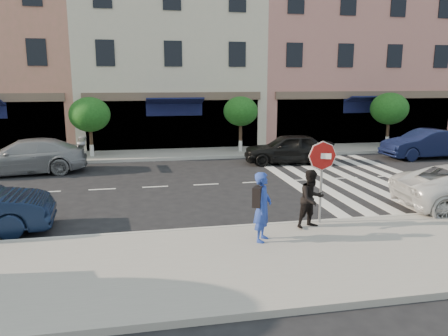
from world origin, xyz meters
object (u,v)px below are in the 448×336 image
at_px(photographer, 263,207).
at_px(walker, 312,199).
at_px(car_far_left, 25,157).
at_px(car_far_mid, 289,149).
at_px(stop_sign, 322,163).
at_px(car_far_right, 426,144).

relative_size(photographer, walker, 1.09).
xyz_separation_m(car_far_left, car_far_mid, (12.22, 0.00, -0.02)).
bearing_deg(photographer, car_far_left, 68.17).
bearing_deg(car_far_left, walker, 39.81).
relative_size(car_far_left, car_far_mid, 1.20).
distance_m(photographer, walker, 1.72).
xyz_separation_m(stop_sign, car_far_mid, (2.33, 9.27, -1.10)).
height_order(stop_sign, car_far_mid, stop_sign).
bearing_deg(stop_sign, photographer, -130.95).
distance_m(stop_sign, car_far_mid, 9.62).
bearing_deg(car_far_mid, photographer, -14.85).
height_order(car_far_left, car_far_right, car_far_right).
bearing_deg(walker, photographer, -173.59).
height_order(photographer, car_far_mid, photographer).
height_order(walker, car_far_right, walker).
bearing_deg(car_far_mid, stop_sign, -6.25).
bearing_deg(car_far_left, car_far_right, 85.17).
distance_m(car_far_left, car_far_mid, 12.22).
bearing_deg(walker, car_far_left, 116.95).
bearing_deg(car_far_right, photographer, -51.29).
distance_m(stop_sign, car_far_left, 13.60).
bearing_deg(car_far_right, walker, -49.27).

